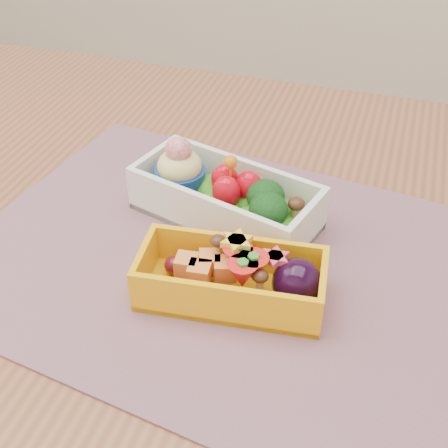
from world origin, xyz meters
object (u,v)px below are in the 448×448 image
(table, at_px, (236,322))
(bento_yellow, at_px, (235,278))
(bento_white, at_px, (225,197))
(placemat, at_px, (215,257))

(table, distance_m, bento_yellow, 0.14)
(table, bearing_deg, bento_yellow, -74.76)
(bento_white, bearing_deg, bento_yellow, -52.34)
(table, relative_size, bento_yellow, 7.10)
(placemat, bearing_deg, bento_yellow, -53.55)
(bento_white, relative_size, bento_yellow, 1.21)
(table, xyz_separation_m, placemat, (-0.02, -0.01, 0.10))
(table, height_order, bento_white, bento_white)
(table, relative_size, bento_white, 5.85)
(table, distance_m, placemat, 0.10)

